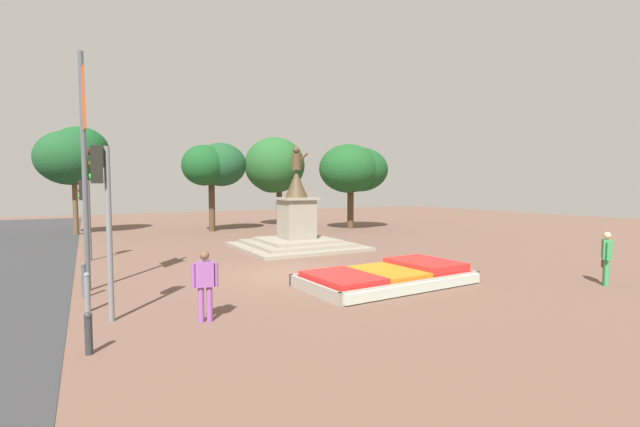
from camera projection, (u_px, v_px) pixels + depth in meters
ground_plane at (293, 274)px, 14.49m from camera, size 77.08×77.08×0.00m
flower_planter at (390, 276)px, 13.00m from camera, size 5.38×3.01×0.58m
statue_monument at (297, 229)px, 20.70m from camera, size 5.47×5.47×4.88m
traffic_light_near_crossing at (103, 200)px, 9.20m from camera, size 0.41×0.29×3.83m
traffic_light_mid_block at (85, 204)px, 16.98m from camera, size 0.41×0.29×3.23m
banner_pole at (84, 160)px, 11.95m from camera, size 0.15×1.13×6.70m
pedestrian_with_handbag at (606, 255)px, 12.79m from camera, size 0.63×0.51×1.61m
pedestrian_near_planter at (205, 281)px, 9.32m from camera, size 0.55×0.31×1.57m
kerb_bollard_south at (89, 332)px, 7.51m from camera, size 0.14×0.14×0.76m
kerb_bollard_mid_a at (87, 291)px, 10.09m from camera, size 0.14×0.14×0.94m
kerb_bollard_mid_b at (84, 279)px, 11.39m from camera, size 0.13×0.13×0.95m
park_tree_far_left at (213, 166)px, 28.09m from camera, size 4.29×3.48×5.87m
park_tree_behind_statue at (274, 168)px, 32.63m from camera, size 4.56×4.55×6.71m
park_tree_far_right at (74, 155)px, 26.56m from camera, size 4.22×4.06×6.75m
park_tree_street_side at (354, 169)px, 29.80m from camera, size 5.14×4.33×5.88m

